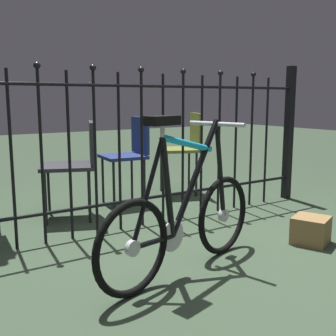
% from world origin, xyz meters
% --- Properties ---
extents(ground_plane, '(20.00, 20.00, 0.00)m').
position_xyz_m(ground_plane, '(0.00, 0.00, 0.00)').
color(ground_plane, '#354733').
extents(iron_fence, '(3.34, 0.07, 1.32)m').
position_xyz_m(iron_fence, '(-0.06, 0.75, 0.66)').
color(iron_fence, black).
rests_on(iron_fence, ground).
extents(bicycle, '(1.30, 0.46, 0.92)m').
position_xyz_m(bicycle, '(-0.32, -0.18, 0.33)').
color(bicycle, black).
rests_on(bicycle, ground).
extents(chair_navy, '(0.42, 0.42, 0.83)m').
position_xyz_m(chair_navy, '(0.21, 1.44, 0.52)').
color(chair_navy, black).
rests_on(chair_navy, ground).
extents(chair_charcoal, '(0.56, 0.56, 0.82)m').
position_xyz_m(chair_charcoal, '(-0.41, 1.24, 0.51)').
color(chair_charcoal, black).
rests_on(chair_charcoal, ground).
extents(chair_olive, '(0.51, 0.51, 0.86)m').
position_xyz_m(chair_olive, '(0.89, 1.49, 0.53)').
color(chair_olive, black).
rests_on(chair_olive, ground).
extents(display_crate, '(0.30, 0.30, 0.19)m').
position_xyz_m(display_crate, '(0.72, -0.27, 0.09)').
color(display_crate, olive).
rests_on(display_crate, ground).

